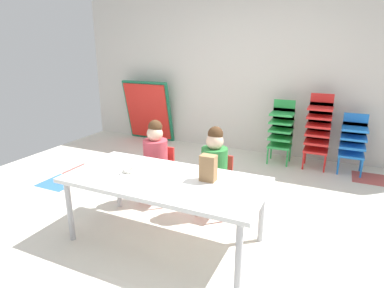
{
  "coord_description": "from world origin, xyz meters",
  "views": [
    {
      "loc": [
        1.31,
        -2.71,
        1.66
      ],
      "look_at": [
        0.19,
        -0.28,
        0.85
      ],
      "focal_mm": 30.05,
      "sensor_mm": 36.0,
      "label": 1
    }
  ],
  "objects_px": {
    "seated_child_near_camera": "(156,154)",
    "kid_chair_red_stack": "(318,128)",
    "seated_child_middle_seat": "(215,163)",
    "kid_chair_green_stack": "(282,128)",
    "craft_table": "(165,183)",
    "paper_plate_near_edge": "(129,172)",
    "folded_activity_table": "(148,111)",
    "donut_powdered_on_plate": "(129,170)",
    "paper_bag_brown": "(208,168)",
    "paper_plate_center_table": "(153,185)",
    "kid_chair_blue_stack": "(353,140)"
  },
  "relations": [
    {
      "from": "craft_table",
      "to": "paper_bag_brown",
      "type": "xyz_separation_m",
      "value": [
        0.35,
        0.11,
        0.16
      ]
    },
    {
      "from": "donut_powdered_on_plate",
      "to": "paper_bag_brown",
      "type": "bearing_deg",
      "value": 10.89
    },
    {
      "from": "seated_child_middle_seat",
      "to": "kid_chair_green_stack",
      "type": "xyz_separation_m",
      "value": [
        0.33,
        1.85,
        -0.04
      ]
    },
    {
      "from": "craft_table",
      "to": "folded_activity_table",
      "type": "bearing_deg",
      "value": 124.72
    },
    {
      "from": "donut_powdered_on_plate",
      "to": "kid_chair_green_stack",
      "type": "bearing_deg",
      "value": 70.61
    },
    {
      "from": "kid_chair_green_stack",
      "to": "paper_bag_brown",
      "type": "height_order",
      "value": "kid_chair_green_stack"
    },
    {
      "from": "seated_child_near_camera",
      "to": "donut_powdered_on_plate",
      "type": "distance_m",
      "value": 0.67
    },
    {
      "from": "seated_child_near_camera",
      "to": "folded_activity_table",
      "type": "bearing_deg",
      "value": 124.22
    },
    {
      "from": "folded_activity_table",
      "to": "paper_bag_brown",
      "type": "height_order",
      "value": "folded_activity_table"
    },
    {
      "from": "seated_child_middle_seat",
      "to": "kid_chair_green_stack",
      "type": "bearing_deg",
      "value": 79.87
    },
    {
      "from": "seated_child_near_camera",
      "to": "donut_powdered_on_plate",
      "type": "relative_size",
      "value": 7.79
    },
    {
      "from": "seated_child_near_camera",
      "to": "paper_plate_center_table",
      "type": "bearing_deg",
      "value": -60.53
    },
    {
      "from": "paper_bag_brown",
      "to": "kid_chair_red_stack",
      "type": "bearing_deg",
      "value": 73.81
    },
    {
      "from": "kid_chair_red_stack",
      "to": "paper_bag_brown",
      "type": "bearing_deg",
      "value": -106.19
    },
    {
      "from": "kid_chair_red_stack",
      "to": "donut_powdered_on_plate",
      "type": "height_order",
      "value": "kid_chair_red_stack"
    },
    {
      "from": "folded_activity_table",
      "to": "kid_chair_blue_stack",
      "type": "bearing_deg",
      "value": -3.38
    },
    {
      "from": "paper_bag_brown",
      "to": "paper_plate_center_table",
      "type": "height_order",
      "value": "paper_bag_brown"
    },
    {
      "from": "paper_plate_near_edge",
      "to": "seated_child_middle_seat",
      "type": "bearing_deg",
      "value": 49.88
    },
    {
      "from": "paper_bag_brown",
      "to": "donut_powdered_on_plate",
      "type": "xyz_separation_m",
      "value": [
        -0.69,
        -0.13,
        -0.09
      ]
    },
    {
      "from": "paper_plate_near_edge",
      "to": "donut_powdered_on_plate",
      "type": "relative_size",
      "value": 1.53
    },
    {
      "from": "kid_chair_blue_stack",
      "to": "craft_table",
      "type": "bearing_deg",
      "value": -120.94
    },
    {
      "from": "kid_chair_green_stack",
      "to": "donut_powdered_on_plate",
      "type": "bearing_deg",
      "value": -109.39
    },
    {
      "from": "folded_activity_table",
      "to": "kid_chair_red_stack",
      "type": "bearing_deg",
      "value": -3.89
    },
    {
      "from": "paper_plate_center_table",
      "to": "paper_plate_near_edge",
      "type": "bearing_deg",
      "value": 155.56
    },
    {
      "from": "kid_chair_blue_stack",
      "to": "kid_chair_red_stack",
      "type": "bearing_deg",
      "value": 179.94
    },
    {
      "from": "kid_chair_green_stack",
      "to": "paper_plate_near_edge",
      "type": "bearing_deg",
      "value": -109.39
    },
    {
      "from": "kid_chair_blue_stack",
      "to": "paper_plate_near_edge",
      "type": "height_order",
      "value": "kid_chair_blue_stack"
    },
    {
      "from": "craft_table",
      "to": "seated_child_middle_seat",
      "type": "height_order",
      "value": "seated_child_middle_seat"
    },
    {
      "from": "paper_bag_brown",
      "to": "paper_plate_near_edge",
      "type": "distance_m",
      "value": 0.71
    },
    {
      "from": "seated_child_middle_seat",
      "to": "kid_chair_red_stack",
      "type": "height_order",
      "value": "kid_chair_red_stack"
    },
    {
      "from": "craft_table",
      "to": "paper_plate_near_edge",
      "type": "relative_size",
      "value": 9.39
    },
    {
      "from": "kid_chair_red_stack",
      "to": "folded_activity_table",
      "type": "height_order",
      "value": "folded_activity_table"
    },
    {
      "from": "craft_table",
      "to": "donut_powdered_on_plate",
      "type": "bearing_deg",
      "value": -176.12
    },
    {
      "from": "kid_chair_green_stack",
      "to": "paper_plate_near_edge",
      "type": "distance_m",
      "value": 2.66
    },
    {
      "from": "kid_chair_green_stack",
      "to": "seated_child_near_camera",
      "type": "bearing_deg",
      "value": -118.5
    },
    {
      "from": "seated_child_near_camera",
      "to": "folded_activity_table",
      "type": "distance_m",
      "value": 2.48
    },
    {
      "from": "craft_table",
      "to": "kid_chair_green_stack",
      "type": "relative_size",
      "value": 1.84
    },
    {
      "from": "paper_bag_brown",
      "to": "folded_activity_table",
      "type": "bearing_deg",
      "value": 130.66
    },
    {
      "from": "seated_child_near_camera",
      "to": "folded_activity_table",
      "type": "relative_size",
      "value": 0.84
    },
    {
      "from": "seated_child_middle_seat",
      "to": "donut_powdered_on_plate",
      "type": "relative_size",
      "value": 7.79
    },
    {
      "from": "kid_chair_red_stack",
      "to": "kid_chair_blue_stack",
      "type": "relative_size",
      "value": 1.3
    },
    {
      "from": "paper_plate_near_edge",
      "to": "donut_powdered_on_plate",
      "type": "xyz_separation_m",
      "value": [
        0.0,
        0.0,
        0.02
      ]
    },
    {
      "from": "seated_child_middle_seat",
      "to": "kid_chair_red_stack",
      "type": "distance_m",
      "value": 2.03
    },
    {
      "from": "seated_child_near_camera",
      "to": "kid_chair_red_stack",
      "type": "relative_size",
      "value": 0.88
    },
    {
      "from": "paper_bag_brown",
      "to": "paper_plate_near_edge",
      "type": "xyz_separation_m",
      "value": [
        -0.69,
        -0.13,
        -0.11
      ]
    },
    {
      "from": "kid_chair_green_stack",
      "to": "kid_chair_red_stack",
      "type": "height_order",
      "value": "kid_chair_red_stack"
    },
    {
      "from": "kid_chair_green_stack",
      "to": "paper_bag_brown",
      "type": "relative_size",
      "value": 4.18
    },
    {
      "from": "craft_table",
      "to": "paper_plate_near_edge",
      "type": "distance_m",
      "value": 0.35
    },
    {
      "from": "kid_chair_blue_stack",
      "to": "paper_plate_center_table",
      "type": "bearing_deg",
      "value": -119.41
    },
    {
      "from": "seated_child_near_camera",
      "to": "kid_chair_red_stack",
      "type": "xyz_separation_m",
      "value": [
        1.51,
        1.86,
        0.02
      ]
    }
  ]
}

